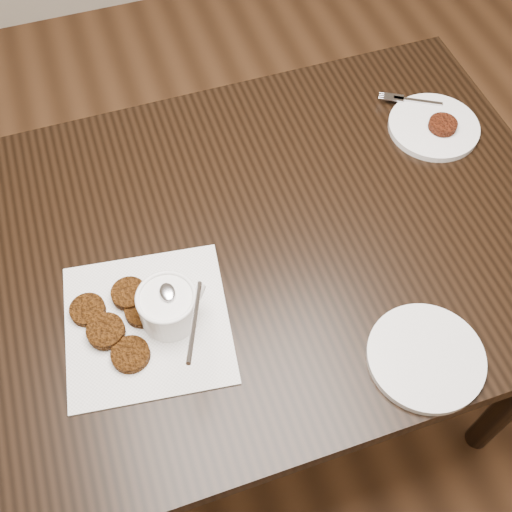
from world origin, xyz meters
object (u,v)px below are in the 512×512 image
Objects in this scene: napkin at (147,323)px; plate_empty at (426,357)px; sauce_ramekin at (166,296)px; table at (238,333)px; plate_with_patty at (434,124)px.

plate_empty is at bearing -26.59° from napkin.
sauce_ramekin is 0.71× the size of plate_empty.
table is 6.80× the size of plate_with_patty.
plate_empty is at bearing -54.08° from table.
sauce_ramekin reaches higher than napkin.
plate_empty is at bearing -29.01° from sauce_ramekin.
napkin is 0.08m from sauce_ramekin.
plate_empty is (-0.26, -0.47, -0.01)m from plate_with_patty.
table is 0.44m from napkin.
table is 4.67× the size of napkin.
plate_with_patty is (0.50, 0.15, 0.39)m from table.
table is at bearing -163.42° from plate_with_patty.
plate_empty is (0.38, -0.21, -0.07)m from sauce_ramekin.
sauce_ramekin is (0.04, -0.00, 0.07)m from napkin.
plate_with_patty is 0.98× the size of plate_empty.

